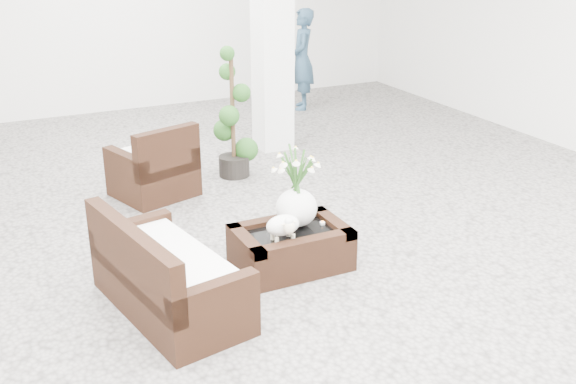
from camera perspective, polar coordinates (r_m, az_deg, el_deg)
name	(u,v)px	position (r m, az deg, el deg)	size (l,w,h in m)	color
ground	(283,256)	(5.79, -0.43, -5.38)	(11.00, 11.00, 0.00)	gray
column	(272,5)	(8.26, -1.35, 15.46)	(0.40, 0.40, 3.50)	white
coffee_table	(291,249)	(5.55, 0.24, -4.84)	(0.90, 0.60, 0.31)	black
sheep_figurine	(283,227)	(5.31, -0.44, -3.00)	(0.28, 0.23, 0.21)	white
planter_narcissus	(297,180)	(5.45, 0.73, 1.03)	(0.44, 0.44, 0.80)	white
tealight	(322,223)	(5.62, 2.90, -2.59)	(0.04, 0.04, 0.03)	white
armchair	(152,160)	(7.08, -11.34, 2.68)	(0.72, 0.69, 0.77)	black
loveseat	(169,265)	(4.95, -9.95, -6.02)	(1.36, 0.65, 0.72)	black
topiary	(233,114)	(7.43, -4.67, 6.56)	(0.38, 0.38, 1.42)	#1E4817
shopper	(302,59)	(10.33, 1.20, 11.06)	(0.54, 0.36, 1.49)	#2A475E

